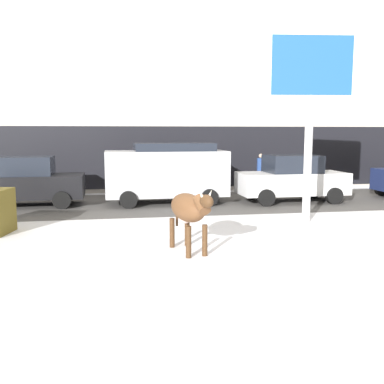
# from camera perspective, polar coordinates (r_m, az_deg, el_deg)

# --- Properties ---
(ground_plane) EXTENTS (120.00, 120.00, 0.00)m
(ground_plane) POSITION_cam_1_polar(r_m,az_deg,el_deg) (9.32, 5.76, -9.15)
(ground_plane) COLOR white
(road_strip) EXTENTS (60.00, 5.60, 0.01)m
(road_strip) POSITION_cam_1_polar(r_m,az_deg,el_deg) (17.01, -1.33, -1.42)
(road_strip) COLOR #514F4C
(road_strip) RESTS_ON ground
(building_facade) EXTENTS (44.00, 6.10, 13.00)m
(building_facade) POSITION_cam_1_polar(r_m,az_deg,el_deg) (23.43, -3.68, 16.97)
(building_facade) COLOR beige
(building_facade) RESTS_ON ground
(cow_brown) EXTENTS (0.93, 1.93, 1.54)m
(cow_brown) POSITION_cam_1_polar(r_m,az_deg,el_deg) (9.85, -0.39, -2.26)
(cow_brown) COLOR brown
(cow_brown) RESTS_ON ground
(billboard) EXTENTS (2.53, 0.49, 5.56)m
(billboard) POSITION_cam_1_polar(r_m,az_deg,el_deg) (13.72, 15.24, 14.20)
(billboard) COLOR silver
(billboard) RESTS_ON ground
(car_black_sedan) EXTENTS (4.24, 2.05, 1.84)m
(car_black_sedan) POSITION_cam_1_polar(r_m,az_deg,el_deg) (17.28, -20.89, 1.24)
(car_black_sedan) COLOR black
(car_black_sedan) RESTS_ON ground
(car_silver_van) EXTENTS (4.64, 2.19, 2.32)m
(car_silver_van) POSITION_cam_1_polar(r_m,az_deg,el_deg) (16.84, -3.30, 2.72)
(car_silver_van) COLOR #B7BABF
(car_silver_van) RESTS_ON ground
(car_white_sedan) EXTENTS (4.24, 2.05, 1.84)m
(car_white_sedan) POSITION_cam_1_polar(r_m,az_deg,el_deg) (17.66, 12.87, 1.68)
(car_white_sedan) COLOR white
(car_white_sedan) RESTS_ON ground
(pedestrian_near_billboard) EXTENTS (0.36, 0.24, 1.73)m
(pedestrian_near_billboard) POSITION_cam_1_polar(r_m,az_deg,el_deg) (21.03, 8.93, 2.63)
(pedestrian_near_billboard) COLOR #282833
(pedestrian_near_billboard) RESTS_ON ground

